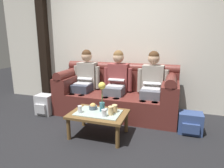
{
  "coord_description": "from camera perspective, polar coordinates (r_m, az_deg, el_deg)",
  "views": [
    {
      "loc": [
        1.01,
        -2.28,
        1.43
      ],
      "look_at": [
        -0.0,
        0.87,
        0.65
      ],
      "focal_mm": 30.95,
      "sensor_mm": 36.0,
      "label": 1
    }
  ],
  "objects": [
    {
      "name": "backpack_right",
      "position": [
        3.26,
        22.12,
        -10.66
      ],
      "size": [
        0.35,
        0.29,
        0.33
      ],
      "color": "#33477A",
      "rests_on": "ground_plane"
    },
    {
      "name": "cup_near_right",
      "position": [
        2.88,
        -9.48,
        -7.36
      ],
      "size": [
        0.06,
        0.06,
        0.11
      ],
      "primitive_type": "cylinder",
      "color": "silver",
      "rests_on": "coffee_table"
    },
    {
      "name": "person_right",
      "position": [
        3.55,
        11.74,
        0.39
      ],
      "size": [
        0.56,
        0.67,
        1.22
      ],
      "color": "#595B66",
      "rests_on": "ground_plane"
    },
    {
      "name": "cup_far_center",
      "position": [
        2.86,
        0.76,
        -7.26
      ],
      "size": [
        0.08,
        0.08,
        0.11
      ],
      "primitive_type": "cylinder",
      "color": "#DBB77A",
      "rests_on": "coffee_table"
    },
    {
      "name": "timber_pillar",
      "position": [
        4.82,
        -19.47,
        12.74
      ],
      "size": [
        0.2,
        0.2,
        2.9
      ],
      "primitive_type": "cube",
      "color": "black",
      "rests_on": "ground_plane"
    },
    {
      "name": "snack_bowl",
      "position": [
        2.99,
        -5.64,
        -6.69
      ],
      "size": [
        0.12,
        0.12,
        0.1
      ],
      "color": "#4C5666",
      "rests_on": "coffee_table"
    },
    {
      "name": "flower_vase",
      "position": [
        2.84,
        -2.96,
        -3.04
      ],
      "size": [
        0.11,
        0.11,
        0.44
      ],
      "color": "#336672",
      "rests_on": "coffee_table"
    },
    {
      "name": "person_middle",
      "position": [
        3.67,
        1.43,
        1.1
      ],
      "size": [
        0.56,
        0.67,
        1.22
      ],
      "color": "#595B66",
      "rests_on": "ground_plane"
    },
    {
      "name": "person_left",
      "position": [
        3.91,
        -7.92,
        1.71
      ],
      "size": [
        0.56,
        0.67,
        1.22
      ],
      "color": "#383D4C",
      "rests_on": "ground_plane"
    },
    {
      "name": "couch",
      "position": [
        3.74,
        1.42,
        -3.2
      ],
      "size": [
        2.25,
        0.88,
        0.96
      ],
      "color": "maroon",
      "rests_on": "ground_plane"
    },
    {
      "name": "backpack_left",
      "position": [
        3.96,
        -19.27,
        -5.8
      ],
      "size": [
        0.31,
        0.29,
        0.38
      ],
      "color": "#B7B7BC",
      "rests_on": "ground_plane"
    },
    {
      "name": "back_wall_patterned",
      "position": [
        4.1,
        3.67,
        13.49
      ],
      "size": [
        6.0,
        0.12,
        2.9
      ],
      "primitive_type": "cube",
      "color": "silver",
      "rests_on": "ground_plane"
    },
    {
      "name": "coffee_table",
      "position": [
        2.91,
        -4.03,
        -9.33
      ],
      "size": [
        0.84,
        0.59,
        0.37
      ],
      "color": "brown",
      "rests_on": "ground_plane"
    },
    {
      "name": "cup_far_left",
      "position": [
        2.72,
        -2.37,
        -8.53
      ],
      "size": [
        0.07,
        0.07,
        0.1
      ],
      "primitive_type": "cylinder",
      "color": "silver",
      "rests_on": "coffee_table"
    },
    {
      "name": "ground_plane",
      "position": [
        2.87,
        -5.55,
        -16.67
      ],
      "size": [
        14.0,
        14.0,
        0.0
      ],
      "primitive_type": "plane",
      "color": "black"
    },
    {
      "name": "cup_near_left",
      "position": [
        2.77,
        -0.37,
        -7.87
      ],
      "size": [
        0.08,
        0.08,
        0.12
      ],
      "primitive_type": "cylinder",
      "color": "#DBB77A",
      "rests_on": "coffee_table"
    }
  ]
}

